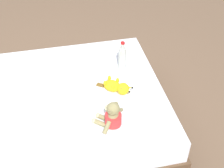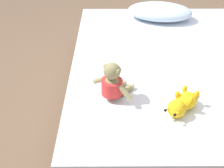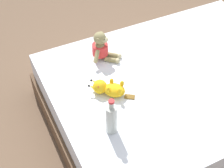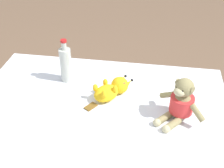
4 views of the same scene
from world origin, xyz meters
name	(u,v)px [view 2 (image 2 of 4)]	position (x,y,z in m)	size (l,w,h in m)	color
ground_plane	(167,104)	(0.00, 0.00, 0.00)	(16.00, 16.00, 0.00)	brown
bed	(170,83)	(0.00, 0.00, 0.21)	(1.47, 2.00, 0.42)	brown
pillow	(160,11)	(0.00, 0.72, 0.49)	(0.64, 0.47, 0.14)	silver
plush_monkey	(113,84)	(-0.43, -0.46, 0.52)	(0.26, 0.25, 0.24)	#8E8456
plush_yellow_creature	(182,104)	(-0.06, -0.58, 0.47)	(0.25, 0.29, 0.10)	yellow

